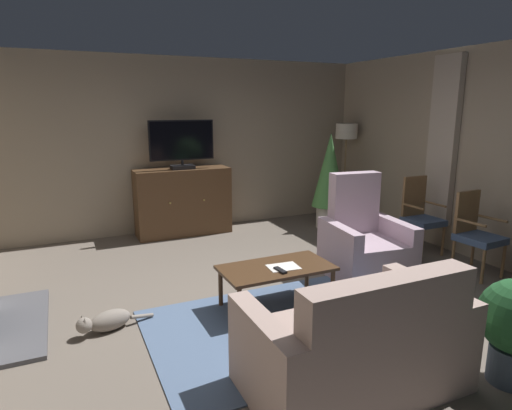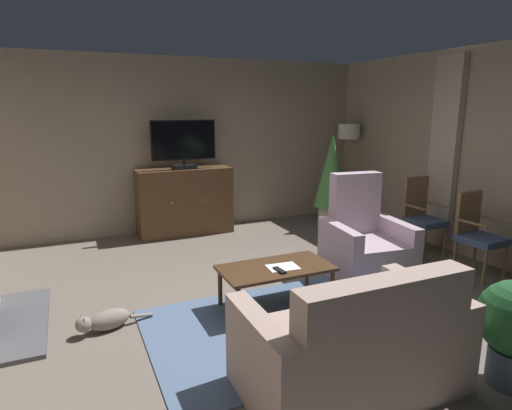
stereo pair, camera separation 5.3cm
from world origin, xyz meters
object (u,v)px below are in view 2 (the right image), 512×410
armchair_by_fireplace (365,246)px  potted_plant_small_fern_corner (332,177)px  folded_newspaper (283,267)px  side_chair_far_end (422,215)px  cat (106,320)px  coffee_table (276,271)px  side_chair_beside_plant (477,233)px  tv_remote (280,270)px  floor_lamp (349,141)px  television (184,143)px  sofa_floral (354,348)px  tv_cabinet (185,203)px

armchair_by_fireplace → potted_plant_small_fern_corner: bearing=67.6°
folded_newspaper → potted_plant_small_fern_corner: potted_plant_small_fern_corner is taller
side_chair_far_end → cat: (-4.14, -0.51, -0.44)m
coffee_table → side_chair_far_end: side_chair_far_end is taller
side_chair_far_end → armchair_by_fireplace: bearing=-162.8°
side_chair_beside_plant → potted_plant_small_fern_corner: 2.52m
coffee_table → armchair_by_fireplace: armchair_by_fireplace is taller
side_chair_beside_plant → potted_plant_small_fern_corner: potted_plant_small_fern_corner is taller
cat → tv_remote: bearing=-11.6°
folded_newspaper → floor_lamp: (2.69, 2.75, 0.95)m
tv_remote → armchair_by_fireplace: armchair_by_fireplace is taller
television → side_chair_beside_plant: (2.69, -3.02, -0.90)m
television → side_chair_beside_plant: 4.15m
floor_lamp → sofa_floral: bearing=-124.5°
coffee_table → television: bearing=93.1°
folded_newspaper → coffee_table: bearing=140.2°
tv_cabinet → side_chair_far_end: side_chair_far_end is taller
sofa_floral → potted_plant_small_fern_corner: potted_plant_small_fern_corner is taller
television → folded_newspaper: 3.06m
armchair_by_fireplace → potted_plant_small_fern_corner: size_ratio=0.77×
side_chair_far_end → floor_lamp: size_ratio=0.62×
side_chair_beside_plant → side_chair_far_end: bearing=89.7°
armchair_by_fireplace → sofa_floral: bearing=-129.4°
folded_newspaper → tv_cabinet: bearing=98.6°
television → cat: (-1.45, -2.65, -1.33)m
coffee_table → floor_lamp: (2.73, 2.71, 0.99)m
side_chair_beside_plant → tv_remote: bearing=178.9°
armchair_by_fireplace → side_chair_beside_plant: armchair_by_fireplace is taller
folded_newspaper → armchair_by_fireplace: armchair_by_fireplace is taller
potted_plant_small_fern_corner → coffee_table: bearing=-133.0°
tv_cabinet → floor_lamp: 3.03m
folded_newspaper → side_chair_beside_plant: side_chair_beside_plant is taller
sofa_floral → cat: size_ratio=2.23×
television → armchair_by_fireplace: bearing=-59.6°
side_chair_beside_plant → television: bearing=131.7°
television → folded_newspaper: television is taller
tv_cabinet → coffee_table: size_ratio=1.31×
folded_newspaper → sofa_floral: bearing=-91.2°
sofa_floral → potted_plant_small_fern_corner: 4.34m
tv_remote → floor_lamp: 4.07m
side_chair_beside_plant → tv_cabinet: bearing=131.2°
coffee_table → tv_remote: size_ratio=6.51×
cat → tv_cabinet: bearing=61.9°
tv_cabinet → television: bearing=-90.0°
folded_newspaper → cat: bearing=176.5°
side_chair_far_end → folded_newspaper: bearing=-163.3°
potted_plant_small_fern_corner → floor_lamp: floor_lamp is taller
side_chair_far_end → floor_lamp: floor_lamp is taller
sofa_floral → side_chair_far_end: side_chair_far_end is taller
coffee_table → side_chair_beside_plant: side_chair_beside_plant is taller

